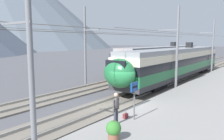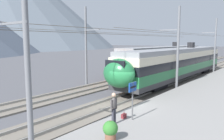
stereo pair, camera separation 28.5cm
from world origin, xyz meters
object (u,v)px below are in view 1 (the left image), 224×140
object	(u,v)px
catenary_mast_far_side	(86,45)
potted_plant_platform_edge	(114,129)
handbag_beside_passenger	(125,116)
platform_sign	(134,92)
catenary_mast_west	(28,52)
passenger_walking	(116,107)
train_far_track	(163,57)
catenary_mast_mid	(176,47)
catenary_mast_east	(212,45)
train_near_platform	(177,62)

from	to	relation	value
catenary_mast_far_side	potted_plant_platform_edge	xyz separation A→B (m)	(-9.87, -10.87, -3.41)
handbag_beside_passenger	potted_plant_platform_edge	xyz separation A→B (m)	(-2.73, -1.16, 0.37)
catenary_mast_far_side	handbag_beside_passenger	size ratio (longest dim) A/B	115.20
catenary_mast_far_side	platform_sign	size ratio (longest dim) A/B	20.94
catenary_mast_west	potted_plant_platform_edge	size ratio (longest dim) A/B	49.78
platform_sign	potted_plant_platform_edge	distance (m)	3.06
catenary_mast_far_side	platform_sign	world-z (taller)	catenary_mast_far_side
catenary_mast_west	catenary_mast_far_side	size ratio (longest dim) A/B	1.00
passenger_walking	catenary_mast_far_side	bearing A→B (deg)	50.02
train_far_track	catenary_mast_mid	world-z (taller)	catenary_mast_mid
catenary_mast_mid	platform_sign	xyz separation A→B (m)	(-10.66, -1.80, -2.22)
handbag_beside_passenger	passenger_walking	bearing A→B (deg)	-173.91
train_far_track	passenger_walking	xyz separation A→B (m)	(-24.02, -8.14, -0.91)
potted_plant_platform_edge	platform_sign	bearing A→B (deg)	12.86
catenary_mast_east	potted_plant_platform_edge	bearing A→B (deg)	-174.96
catenary_mast_east	catenary_mast_far_side	world-z (taller)	catenary_mast_far_side
catenary_mast_east	platform_sign	xyz separation A→B (m)	(-24.93, -1.80, -2.23)
train_far_track	catenary_mast_mid	xyz separation A→B (m)	(-12.20, -6.75, 1.91)
train_near_platform	potted_plant_platform_edge	distance (m)	18.87
handbag_beside_passenger	potted_plant_platform_edge	bearing A→B (deg)	-156.91
catenary_mast_east	handbag_beside_passenger	size ratio (longest dim) A/B	115.20
train_near_platform	catenary_mast_far_side	bearing A→B (deg)	141.45
train_far_track	catenary_mast_west	distance (m)	28.95
catenary_mast_east	catenary_mast_far_side	size ratio (longest dim) A/B	1.00
train_far_track	handbag_beside_passenger	bearing A→B (deg)	-160.70
platform_sign	train_near_platform	bearing A→B (deg)	12.53
catenary_mast_mid	catenary_mast_east	size ratio (longest dim) A/B	1.00
catenary_mast_west	handbag_beside_passenger	xyz separation A→B (m)	(5.15, -1.27, -3.80)
catenary_mast_mid	passenger_walking	xyz separation A→B (m)	(-11.83, -1.40, -2.83)
catenary_mast_mid	handbag_beside_passenger	bearing A→B (deg)	-173.20
handbag_beside_passenger	potted_plant_platform_edge	distance (m)	2.99
catenary_mast_east	passenger_walking	size ratio (longest dim) A/B	26.12
handbag_beside_passenger	catenary_mast_east	bearing A→B (deg)	2.93
catenary_mast_east	handbag_beside_passenger	world-z (taller)	catenary_mast_east
catenary_mast_mid	catenary_mast_far_side	distance (m)	9.16
catenary_mast_east	potted_plant_platform_edge	xyz separation A→B (m)	(-27.72, -2.44, -3.28)
train_near_platform	catenary_mast_mid	xyz separation A→B (m)	(-4.91, -1.66, 1.91)
catenary_mast_far_side	potted_plant_platform_edge	bearing A→B (deg)	-132.24
train_near_platform	catenary_mast_mid	bearing A→B (deg)	-161.34
handbag_beside_passenger	potted_plant_platform_edge	world-z (taller)	potted_plant_platform_edge
catenary_mast_west	handbag_beside_passenger	distance (m)	6.52
platform_sign	passenger_walking	distance (m)	1.38
train_near_platform	catenary_mast_far_side	xyz separation A→B (m)	(-8.50, 6.77, 2.05)
catenary_mast_east	passenger_walking	distance (m)	26.28
catenary_mast_west	catenary_mast_far_side	bearing A→B (deg)	34.47
train_near_platform	passenger_walking	distance (m)	17.04
catenary_mast_east	catenary_mast_far_side	xyz separation A→B (m)	(-17.85, 8.43, 0.13)
platform_sign	catenary_mast_west	bearing A→B (deg)	160.98
catenary_mast_mid	passenger_walking	distance (m)	12.24
potted_plant_platform_edge	catenary_mast_east	bearing A→B (deg)	5.04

